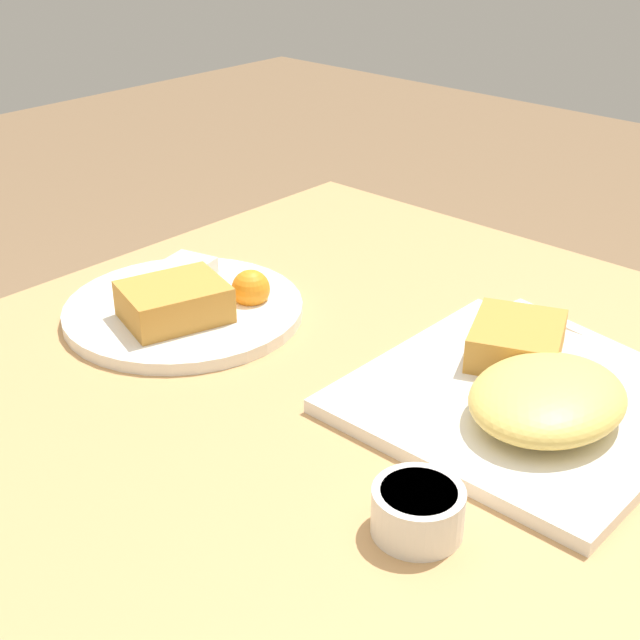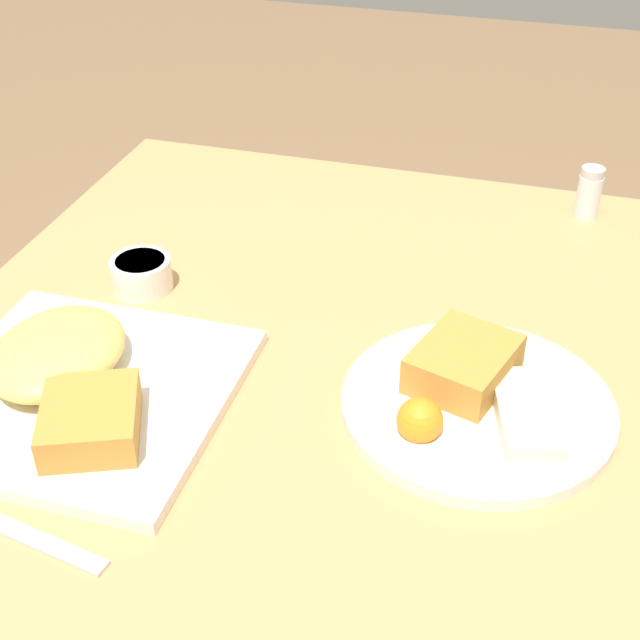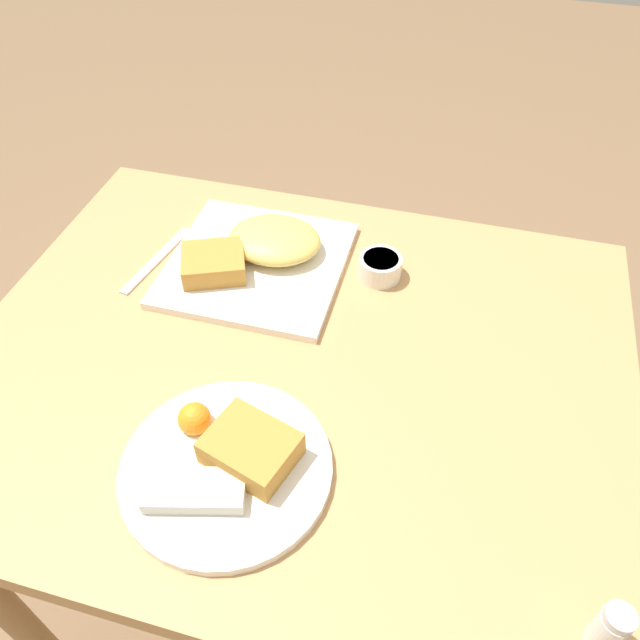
% 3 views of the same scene
% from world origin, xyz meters
% --- Properties ---
extents(dining_table, '(0.98, 0.80, 0.77)m').
position_xyz_m(dining_table, '(0.00, 0.00, 0.67)').
color(dining_table, tan).
rests_on(dining_table, ground_plane).
extents(plate_square_near, '(0.29, 0.29, 0.06)m').
position_xyz_m(plate_square_near, '(0.12, -0.18, 0.79)').
color(plate_square_near, white).
rests_on(plate_square_near, dining_table).
extents(plate_oval_far, '(0.27, 0.27, 0.05)m').
position_xyz_m(plate_oval_far, '(0.03, 0.20, 0.78)').
color(plate_oval_far, white).
rests_on(plate_oval_far, dining_table).
extents(sauce_ramekin, '(0.07, 0.07, 0.04)m').
position_xyz_m(sauce_ramekin, '(-0.09, -0.21, 0.79)').
color(sauce_ramekin, white).
rests_on(sauce_ramekin, dining_table).
extents(salt_shaker, '(0.03, 0.03, 0.07)m').
position_xyz_m(salt_shaker, '(-0.42, 0.29, 0.80)').
color(salt_shaker, white).
rests_on(salt_shaker, dining_table).
extents(butter_knife, '(0.05, 0.19, 0.00)m').
position_xyz_m(butter_knife, '(0.29, -0.15, 0.77)').
color(butter_knife, silver).
rests_on(butter_knife, dining_table).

